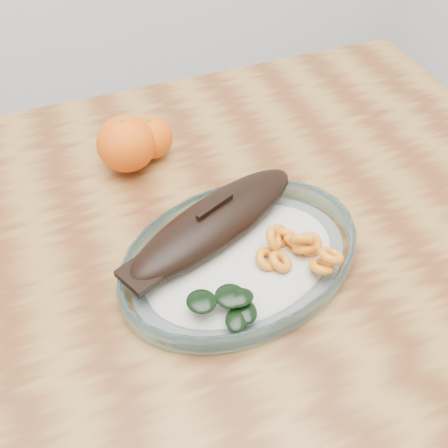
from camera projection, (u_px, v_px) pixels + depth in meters
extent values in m
cube|color=brown|center=(165.00, 259.00, 0.76)|extent=(1.20, 0.80, 0.04)
cylinder|color=brown|center=(346.00, 203.00, 1.39)|extent=(0.06, 0.06, 0.71)
ellipsoid|color=white|center=(241.00, 263.00, 0.72)|extent=(0.67, 0.55, 0.01)
torus|color=#80B9C6|center=(241.00, 257.00, 0.71)|extent=(0.70, 0.70, 0.03)
ellipsoid|color=white|center=(241.00, 253.00, 0.71)|extent=(0.60, 0.48, 0.02)
ellipsoid|color=black|center=(215.00, 213.00, 0.72)|extent=(0.29, 0.19, 0.05)
ellipsoid|color=black|center=(215.00, 218.00, 0.72)|extent=(0.24, 0.16, 0.02)
cube|color=black|center=(142.00, 264.00, 0.66)|extent=(0.07, 0.06, 0.01)
cube|color=black|center=(215.00, 201.00, 0.70)|extent=(0.06, 0.03, 0.02)
torus|color=orange|center=(311.00, 235.00, 0.71)|extent=(0.04, 0.03, 0.04)
torus|color=orange|center=(305.00, 240.00, 0.70)|extent=(0.05, 0.04, 0.04)
torus|color=orange|center=(268.00, 251.00, 0.69)|extent=(0.04, 0.04, 0.03)
torus|color=orange|center=(323.00, 258.00, 0.68)|extent=(0.05, 0.05, 0.03)
torus|color=orange|center=(281.00, 227.00, 0.72)|extent=(0.04, 0.05, 0.04)
torus|color=orange|center=(287.00, 227.00, 0.72)|extent=(0.03, 0.04, 0.04)
torus|color=orange|center=(295.00, 236.00, 0.70)|extent=(0.03, 0.04, 0.04)
torus|color=orange|center=(281.00, 253.00, 0.68)|extent=(0.04, 0.04, 0.03)
torus|color=orange|center=(303.00, 232.00, 0.69)|extent=(0.05, 0.04, 0.04)
torus|color=orange|center=(275.00, 230.00, 0.69)|extent=(0.04, 0.04, 0.04)
torus|color=orange|center=(333.00, 247.00, 0.67)|extent=(0.05, 0.05, 0.03)
ellipsoid|color=black|center=(237.00, 311.00, 0.63)|extent=(0.04, 0.04, 0.01)
ellipsoid|color=black|center=(246.00, 303.00, 0.63)|extent=(0.03, 0.04, 0.01)
ellipsoid|color=black|center=(201.00, 293.00, 0.63)|extent=(0.05, 0.05, 0.01)
ellipsoid|color=black|center=(239.00, 289.00, 0.64)|extent=(0.04, 0.03, 0.01)
ellipsoid|color=black|center=(231.00, 287.00, 0.64)|extent=(0.05, 0.05, 0.01)
sphere|color=#EC3B04|center=(126.00, 144.00, 0.83)|extent=(0.09, 0.09, 0.09)
sphere|color=#EC3B04|center=(150.00, 138.00, 0.86)|extent=(0.07, 0.07, 0.07)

